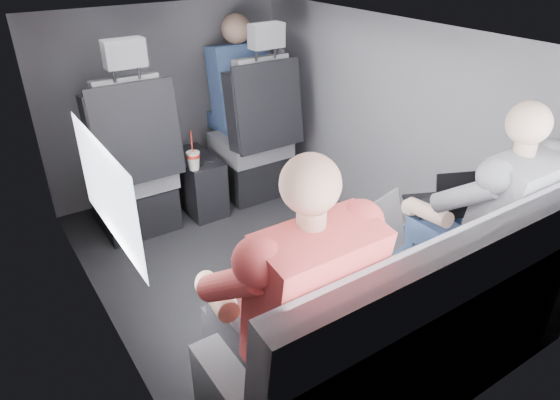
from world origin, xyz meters
TOP-DOWN VIEW (x-y plane):
  - floor at (0.00, 0.00)m, footprint 2.60×2.60m
  - ceiling at (0.00, 0.00)m, footprint 2.60×2.60m
  - panel_left at (-0.90, 0.00)m, footprint 0.02×2.60m
  - panel_right at (0.90, 0.00)m, footprint 0.02×2.60m
  - panel_front at (0.00, 1.30)m, footprint 1.80×0.02m
  - panel_back at (0.00, -1.30)m, footprint 1.80×0.02m
  - side_window at (-0.88, -0.30)m, footprint 0.02×0.75m
  - seatbelt at (0.45, 0.67)m, footprint 0.35×0.11m
  - front_seat_left at (-0.45, 0.84)m, footprint 0.52×0.58m
  - front_seat_right at (0.45, 0.84)m, footprint 0.52×0.58m
  - center_console at (0.00, 0.88)m, footprint 0.24×0.48m
  - rear_bench at (0.00, -1.06)m, footprint 1.60×0.57m
  - soda_cup at (-0.10, 0.70)m, footprint 0.09×0.09m
  - laptop_white at (-0.49, -0.80)m, footprint 0.34×0.34m
  - laptop_silver at (-0.02, -0.79)m, footprint 0.42×0.41m
  - laptop_black at (0.58, -0.77)m, footprint 0.38×0.40m
  - passenger_rear_left at (-0.50, -0.97)m, footprint 0.51×0.63m
  - passenger_rear_right at (0.56, -0.97)m, footprint 0.49×0.61m
  - passenger_front_right at (0.48, 1.10)m, footprint 0.41×0.41m

SIDE VIEW (x-z plane):
  - floor at x=0.00m, z-range 0.00..0.00m
  - center_console at x=0.00m, z-range 0.00..0.41m
  - rear_bench at x=0.00m, z-range -0.15..0.77m
  - front_seat_left at x=-0.45m, z-range -0.23..1.03m
  - front_seat_right at x=0.45m, z-range -0.23..1.03m
  - soda_cup at x=-0.10m, z-range 0.34..0.60m
  - passenger_rear_right at x=0.56m, z-range 0.02..1.22m
  - laptop_black at x=0.58m, z-range 0.52..0.74m
  - laptop_white at x=-0.49m, z-range 0.52..0.75m
  - passenger_rear_left at x=-0.50m, z-range 0.02..1.25m
  - laptop_silver at x=-0.02m, z-range 0.51..0.77m
  - panel_left at x=-0.90m, z-range 0.00..1.35m
  - panel_right at x=0.90m, z-range 0.00..1.35m
  - panel_front at x=0.00m, z-range 0.00..1.35m
  - panel_back at x=0.00m, z-range 0.00..1.35m
  - passenger_front_right at x=0.48m, z-range 0.33..1.17m
  - seatbelt at x=0.45m, z-range 0.50..1.10m
  - side_window at x=-0.88m, z-range 0.69..1.11m
  - ceiling at x=0.00m, z-range 1.35..1.35m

